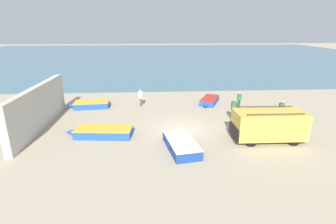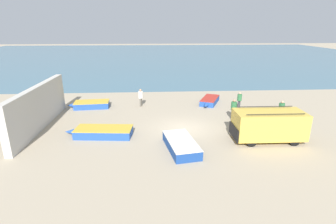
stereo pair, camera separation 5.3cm
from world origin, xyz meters
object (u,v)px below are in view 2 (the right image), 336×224
parked_van (268,125)px  fishing_rowboat_0 (91,105)px  fisherman_1 (239,99)px  fisherman_2 (141,96)px  fishing_rowboat_1 (102,132)px  fishing_rowboat_2 (180,144)px  fisherman_0 (234,108)px  fisherman_3 (281,109)px  fishing_rowboat_3 (210,101)px

parked_van → fishing_rowboat_0: parked_van is taller
fisherman_1 → fisherman_2: 9.53m
parked_van → fishing_rowboat_1: bearing=-6.1°
fishing_rowboat_1 → fisherman_1: size_ratio=3.10×
parked_van → fishing_rowboat_2: size_ratio=1.06×
fisherman_0 → fishing_rowboat_0: bearing=-98.4°
fisherman_0 → fishing_rowboat_2: bearing=-34.0°
fishing_rowboat_1 → fisherman_3: fisherman_3 is taller
fisherman_1 → fisherman_2: (-9.45, 1.25, 0.09)m
fishing_rowboat_0 → fisherman_3: size_ratio=2.31×
fishing_rowboat_2 → fisherman_1: fisherman_1 is taller
parked_van → fisherman_1: (0.41, 7.37, -0.20)m
fishing_rowboat_3 → fisherman_3: (4.84, -5.38, 0.76)m
fisherman_0 → fisherman_1: size_ratio=1.13×
parked_van → fisherman_1: bearing=-92.3°
fishing_rowboat_2 → fisherman_0: 7.21m
fisherman_1 → parked_van: bearing=-35.9°
parked_van → fisherman_0: bearing=-74.0°
parked_van → fisherman_2: 12.49m
fisherman_3 → fisherman_2: bearing=-139.7°
parked_van → fishing_rowboat_1: 11.69m
fishing_rowboat_0 → fisherman_0: bearing=156.5°
fishing_rowboat_0 → fisherman_0: size_ratio=2.22×
fisherman_0 → fisherman_2: size_ratio=1.04×
fishing_rowboat_3 → fisherman_0: bearing=35.3°
parked_van → fisherman_0: (-1.12, 4.18, -0.07)m
fisherman_0 → fisherman_1: bearing=164.7°
parked_van → fishing_rowboat_1: (-11.58, 1.42, -0.84)m
parked_van → fisherman_1: 7.39m
fisherman_2 → fisherman_3: size_ratio=1.00×
fishing_rowboat_3 → fisherman_2: 7.03m
fishing_rowboat_2 → fisherman_0: size_ratio=2.51×
fisherman_1 → fisherman_3: (2.36, -3.62, 0.09)m
fishing_rowboat_2 → fisherman_1: 10.60m
fisherman_2 → fishing_rowboat_2: bearing=123.9°
fishing_rowboat_2 → fisherman_2: (-2.91, 9.57, 0.72)m
fishing_rowboat_3 → fisherman_1: (2.48, -1.77, 0.67)m
fishing_rowboat_1 → fishing_rowboat_0: bearing=-66.7°
fishing_rowboat_1 → fisherman_0: fisherman_0 is taller
fishing_rowboat_2 → fishing_rowboat_1: bearing=56.5°
fishing_rowboat_0 → fisherman_0: (12.77, -4.33, 0.78)m
fishing_rowboat_0 → fishing_rowboat_2: (7.76, -9.45, 0.02)m
fisherman_1 → fisherman_3: bearing=0.3°
parked_van → fishing_rowboat_0: (-13.90, 8.50, -0.85)m
parked_van → fisherman_2: parked_van is taller
fishing_rowboat_2 → fishing_rowboat_3: bearing=-31.9°
fishing_rowboat_1 → fishing_rowboat_2: fishing_rowboat_2 is taller
fishing_rowboat_1 → fisherman_3: bearing=-165.6°
fisherman_0 → fisherman_2: fisherman_0 is taller
fisherman_1 → fisherman_3: size_ratio=0.92×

